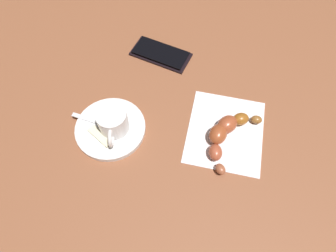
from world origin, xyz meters
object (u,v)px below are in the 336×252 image
Objects in this scene: sugar_packet at (100,138)px; teaspoon at (109,126)px; napkin at (225,131)px; saucer at (111,128)px; cell_phone at (161,54)px; espresso_cup at (113,122)px; croissant at (226,133)px.

teaspoon is at bearing 104.41° from sugar_packet.
saucer is at bearing -1.39° from napkin.
napkin is 0.25m from cell_phone.
cell_phone is at bearing 105.31° from sugar_packet.
napkin is at bearing 178.23° from teaspoon.
espresso_cup is 0.03m from teaspoon.
croissant is at bearing 175.28° from teaspoon.
espresso_cup is 0.23m from croissant.
espresso_cup reaches higher than napkin.
teaspoon is (0.00, -0.00, 0.01)m from saucer.
croissant is (-0.23, 0.02, 0.01)m from saucer.
saucer is 0.03m from espresso_cup.
croissant is at bearing 44.48° from sugar_packet.
napkin is 1.27× the size of croissant.
napkin is (-0.24, 0.01, -0.01)m from teaspoon.
napkin is (-0.23, 0.00, -0.04)m from espresso_cup.
espresso_cup is 1.49× the size of sugar_packet.
sugar_packet reaches higher than cell_phone.
napkin is at bearing 179.27° from espresso_cup.
croissant reaches higher than napkin.
teaspoon is 0.70× the size of napkin.
saucer is 1.69× the size of espresso_cup.
cell_phone reaches higher than napkin.
sugar_packet is 0.37× the size of cell_phone.
cell_phone is (-0.10, -0.21, -0.01)m from teaspoon.
croissant is (0.00, 0.01, 0.02)m from napkin.
teaspoon is at bearing 63.02° from cell_phone.
napkin is at bearing -106.19° from croissant.
cell_phone is (0.13, -0.23, -0.01)m from croissant.
saucer is 0.03m from sugar_packet.
sugar_packet is at bearing 62.00° from teaspoon.
sugar_packet is 0.25m from croissant.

